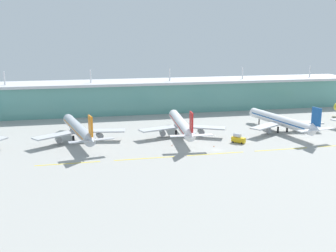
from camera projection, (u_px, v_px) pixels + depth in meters
The scene contains 12 objects.
ground_plane at pixel (217, 150), 197.33m from camera, with size 600.00×600.00×0.00m, color #9E9E99.
terminal_building at pixel (168, 95), 299.40m from camera, with size 288.00×34.00×31.50m.
airliner_near_middle at pixel (79, 129), 212.52m from camera, with size 47.87×65.89×18.90m.
airliner_center at pixel (181, 125), 224.00m from camera, with size 48.60×67.34×18.90m.
airliner_far_middle at pixel (281, 121), 233.19m from camera, with size 48.16×64.69×18.90m.
taxiway_stripe_west at pixel (68, 164), 176.69m from camera, with size 28.00×0.70×0.04m, color yellow.
taxiway_stripe_mid_west at pixel (145, 159), 183.99m from camera, with size 28.00×0.70×0.04m, color yellow.
taxiway_stripe_centre at pixel (215, 154), 191.28m from camera, with size 28.00×0.70×0.04m, color yellow.
taxiway_stripe_mid_east at pixel (281, 149), 198.58m from camera, with size 28.00×0.70×0.04m, color yellow.
fuel_truck at pixel (238, 139), 210.20m from camera, with size 6.62×7.19×4.95m.
safety_cone_left_wingtip at pixel (172, 145), 204.94m from camera, with size 0.56×0.56×0.70m, color orange.
safety_cone_nose_front at pixel (214, 146), 203.10m from camera, with size 0.56×0.56×0.70m, color orange.
Camera 1 is at (-65.35, -179.90, 55.04)m, focal length 43.26 mm.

